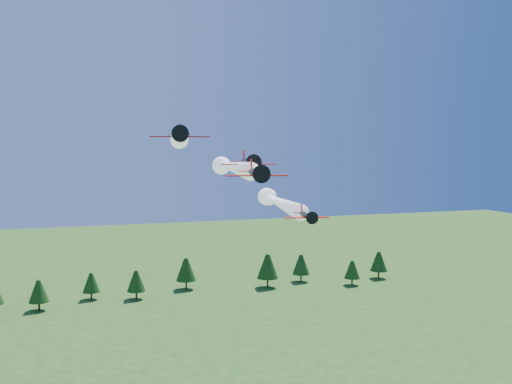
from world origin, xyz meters
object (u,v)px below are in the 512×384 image
object	(u,v)px
plane_lead	(231,167)
plane_left	(179,138)
plane_slot	(248,162)
plane_right	(277,201)

from	to	relation	value
plane_lead	plane_left	size ratio (longest dim) A/B	1.16
plane_left	plane_slot	bearing A→B (deg)	-57.36
plane_lead	plane_right	world-z (taller)	plane_lead
plane_left	plane_slot	distance (m)	19.80
plane_left	plane_right	bearing A→B (deg)	7.25
plane_lead	plane_slot	distance (m)	13.46
plane_right	plane_slot	size ratio (longest dim) A/B	4.42
plane_left	plane_right	size ratio (longest dim) A/B	1.04
plane_left	plane_right	distance (m)	21.80
plane_left	plane_right	xyz separation A→B (m)	(18.29, -1.11, -11.81)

